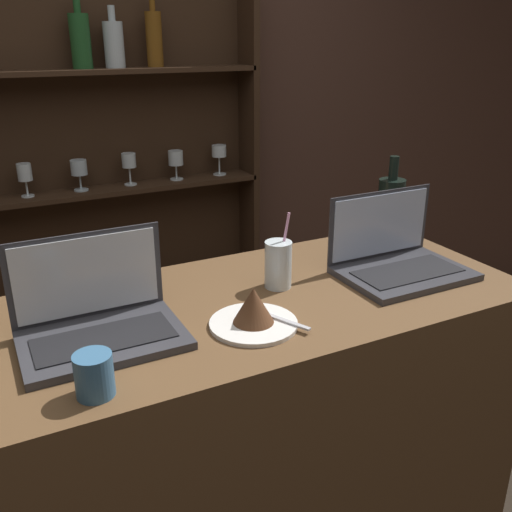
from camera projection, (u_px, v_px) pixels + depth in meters
The scene contains 9 objects.
bar_counter at pixel (212, 488), 1.55m from camera, with size 1.64×0.60×1.08m.
back_wall at pixel (77, 121), 2.41m from camera, with size 7.00×0.06×2.70m.
back_shelf at pixel (106, 198), 2.50m from camera, with size 1.39×0.18×1.94m.
laptop_near at pixel (98, 317), 1.22m from camera, with size 0.34×0.23×0.21m.
laptop_far at pixel (396, 257), 1.55m from camera, with size 0.34×0.24×0.21m.
cake_plate at pixel (254, 312), 1.27m from camera, with size 0.20×0.20×0.09m.
water_glass at pixel (278, 264), 1.46m from camera, with size 0.07×0.07×0.20m.
wine_bottle_dark at pixel (390, 207), 1.81m from camera, with size 0.08×0.08×0.26m.
coffee_cup at pixel (94, 375), 1.02m from camera, with size 0.07×0.07×0.08m.
Camera 1 is at (-0.45, -0.83, 1.69)m, focal length 40.00 mm.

